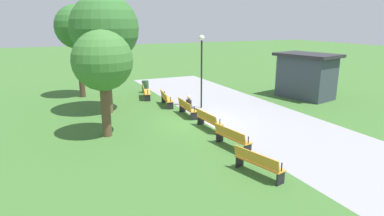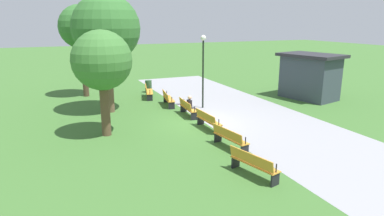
{
  "view_description": "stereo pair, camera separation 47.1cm",
  "coord_description": "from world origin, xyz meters",
  "px_view_note": "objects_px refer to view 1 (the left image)",
  "views": [
    {
      "loc": [
        14.97,
        -7.27,
        5.14
      ],
      "look_at": [
        -0.0,
        -0.39,
        0.8
      ],
      "focal_mm": 30.99,
      "sensor_mm": 36.0,
      "label": 1
    },
    {
      "loc": [
        15.16,
        -6.84,
        5.14
      ],
      "look_at": [
        -0.0,
        -0.39,
        0.8
      ],
      "focal_mm": 30.99,
      "sensor_mm": 36.0,
      "label": 2
    }
  ],
  "objects_px": {
    "lamp_post": "(202,59)",
    "bench_3": "(208,120)",
    "trash_bin": "(145,87)",
    "person_seated": "(190,105)",
    "bench_0": "(146,91)",
    "bench_1": "(166,98)",
    "bench_4": "(232,137)",
    "tree_0": "(104,29)",
    "tree_2": "(102,62)",
    "bench_5": "(258,163)",
    "bench_2": "(187,108)",
    "kiosk": "(306,75)",
    "tree_1": "(77,28)"
  },
  "relations": [
    {
      "from": "tree_1",
      "to": "lamp_post",
      "type": "relative_size",
      "value": 1.43
    },
    {
      "from": "bench_3",
      "to": "lamp_post",
      "type": "distance_m",
      "value": 4.89
    },
    {
      "from": "bench_4",
      "to": "bench_0",
      "type": "bearing_deg",
      "value": 174.15
    },
    {
      "from": "bench_4",
      "to": "tree_1",
      "type": "distance_m",
      "value": 14.05
    },
    {
      "from": "person_seated",
      "to": "tree_0",
      "type": "distance_m",
      "value": 6.28
    },
    {
      "from": "person_seated",
      "to": "trash_bin",
      "type": "xyz_separation_m",
      "value": [
        -7.12,
        -0.41,
        -0.18
      ]
    },
    {
      "from": "bench_0",
      "to": "tree_2",
      "type": "relative_size",
      "value": 0.41
    },
    {
      "from": "trash_bin",
      "to": "tree_1",
      "type": "bearing_deg",
      "value": -96.74
    },
    {
      "from": "bench_1",
      "to": "trash_bin",
      "type": "bearing_deg",
      "value": -171.1
    },
    {
      "from": "bench_1",
      "to": "bench_2",
      "type": "height_order",
      "value": "same"
    },
    {
      "from": "lamp_post",
      "to": "trash_bin",
      "type": "distance_m",
      "value": 6.44
    },
    {
      "from": "bench_3",
      "to": "bench_5",
      "type": "height_order",
      "value": "same"
    },
    {
      "from": "bench_5",
      "to": "lamp_post",
      "type": "relative_size",
      "value": 0.45
    },
    {
      "from": "lamp_post",
      "to": "bench_3",
      "type": "bearing_deg",
      "value": -21.49
    },
    {
      "from": "bench_1",
      "to": "tree_2",
      "type": "height_order",
      "value": "tree_2"
    },
    {
      "from": "bench_5",
      "to": "kiosk",
      "type": "relative_size",
      "value": 0.44
    },
    {
      "from": "bench_4",
      "to": "tree_2",
      "type": "bearing_deg",
      "value": -138.9
    },
    {
      "from": "bench_0",
      "to": "person_seated",
      "type": "height_order",
      "value": "person_seated"
    },
    {
      "from": "bench_0",
      "to": "bench_1",
      "type": "relative_size",
      "value": 1.0
    },
    {
      "from": "bench_0",
      "to": "tree_0",
      "type": "height_order",
      "value": "tree_0"
    },
    {
      "from": "bench_5",
      "to": "tree_1",
      "type": "distance_m",
      "value": 16.26
    },
    {
      "from": "bench_4",
      "to": "person_seated",
      "type": "height_order",
      "value": "person_seated"
    },
    {
      "from": "trash_bin",
      "to": "bench_1",
      "type": "bearing_deg",
      "value": 0.16
    },
    {
      "from": "bench_0",
      "to": "lamp_post",
      "type": "bearing_deg",
      "value": 45.63
    },
    {
      "from": "bench_0",
      "to": "bench_1",
      "type": "height_order",
      "value": "same"
    },
    {
      "from": "person_seated",
      "to": "lamp_post",
      "type": "height_order",
      "value": "lamp_post"
    },
    {
      "from": "bench_5",
      "to": "person_seated",
      "type": "distance_m",
      "value": 7.64
    },
    {
      "from": "tree_2",
      "to": "lamp_post",
      "type": "height_order",
      "value": "tree_2"
    },
    {
      "from": "tree_1",
      "to": "trash_bin",
      "type": "xyz_separation_m",
      "value": [
        0.52,
        4.38,
        -4.25
      ]
    },
    {
      "from": "bench_2",
      "to": "bench_4",
      "type": "xyz_separation_m",
      "value": [
        5.21,
        -0.26,
        0.0
      ]
    },
    {
      "from": "kiosk",
      "to": "bench_0",
      "type": "bearing_deg",
      "value": -126.75
    },
    {
      "from": "bench_1",
      "to": "lamp_post",
      "type": "bearing_deg",
      "value": 62.8
    },
    {
      "from": "tree_2",
      "to": "bench_4",
      "type": "bearing_deg",
      "value": 49.85
    },
    {
      "from": "bench_3",
      "to": "person_seated",
      "type": "xyz_separation_m",
      "value": [
        -2.43,
        0.13,
        0.16
      ]
    },
    {
      "from": "bench_2",
      "to": "person_seated",
      "type": "xyz_separation_m",
      "value": [
        0.19,
        0.13,
        0.16
      ]
    },
    {
      "from": "kiosk",
      "to": "tree_2",
      "type": "bearing_deg",
      "value": -93.87
    },
    {
      "from": "tree_2",
      "to": "bench_3",
      "type": "bearing_deg",
      "value": 76.54
    },
    {
      "from": "person_seated",
      "to": "bench_0",
      "type": "bearing_deg",
      "value": -167.27
    },
    {
      "from": "bench_2",
      "to": "lamp_post",
      "type": "xyz_separation_m",
      "value": [
        -1.29,
        1.54,
        2.52
      ]
    },
    {
      "from": "bench_0",
      "to": "lamp_post",
      "type": "xyz_separation_m",
      "value": [
        3.87,
        2.33,
        2.52
      ]
    },
    {
      "from": "tree_1",
      "to": "lamp_post",
      "type": "height_order",
      "value": "tree_1"
    },
    {
      "from": "trash_bin",
      "to": "person_seated",
      "type": "bearing_deg",
      "value": 3.3
    },
    {
      "from": "bench_0",
      "to": "bench_4",
      "type": "xyz_separation_m",
      "value": [
        10.37,
        0.53,
        0.0
      ]
    },
    {
      "from": "bench_1",
      "to": "lamp_post",
      "type": "xyz_separation_m",
      "value": [
        1.31,
        1.8,
        2.52
      ]
    },
    {
      "from": "lamp_post",
      "to": "tree_0",
      "type": "bearing_deg",
      "value": -103.39
    },
    {
      "from": "bench_4",
      "to": "tree_2",
      "type": "xyz_separation_m",
      "value": [
        -3.72,
        -4.41,
        2.94
      ]
    },
    {
      "from": "bench_0",
      "to": "bench_2",
      "type": "bearing_deg",
      "value": 23.28
    },
    {
      "from": "bench_1",
      "to": "tree_0",
      "type": "bearing_deg",
      "value": -80.52
    },
    {
      "from": "tree_0",
      "to": "lamp_post",
      "type": "height_order",
      "value": "tree_0"
    },
    {
      "from": "tree_2",
      "to": "bench_2",
      "type": "bearing_deg",
      "value": 107.74
    }
  ]
}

